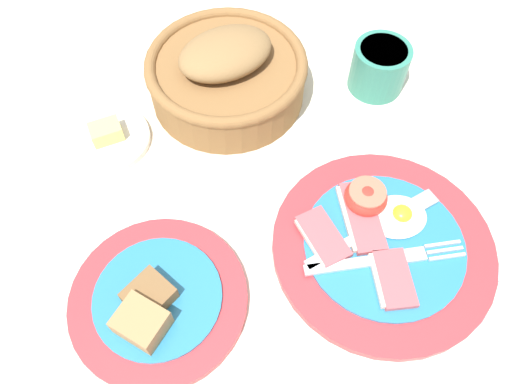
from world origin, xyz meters
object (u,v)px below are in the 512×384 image
at_px(breakfast_plate, 380,241).
at_px(butter_dish, 109,138).
at_px(sugar_cup, 379,67).
at_px(bread_basket, 227,73).
at_px(bread_plate, 156,301).

height_order(breakfast_plate, butter_dish, breakfast_plate).
height_order(sugar_cup, bread_basket, bread_basket).
bearing_deg(butter_dish, breakfast_plate, -35.98).
relative_size(bread_plate, bread_basket, 0.89).
xyz_separation_m(bread_plate, butter_dish, (-0.04, 0.24, -0.00)).
relative_size(breakfast_plate, butter_dish, 2.37).
xyz_separation_m(bread_plate, sugar_cup, (0.34, 0.27, 0.03)).
bearing_deg(bread_plate, sugar_cup, 37.84).
relative_size(bread_plate, butter_dish, 1.79).
relative_size(sugar_cup, bread_basket, 0.36).
distance_m(sugar_cup, butter_dish, 0.39).
height_order(breakfast_plate, sugar_cup, sugar_cup).
relative_size(bread_basket, butter_dish, 2.00).
bearing_deg(breakfast_plate, butter_dish, 144.02).
height_order(bread_plate, sugar_cup, sugar_cup).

